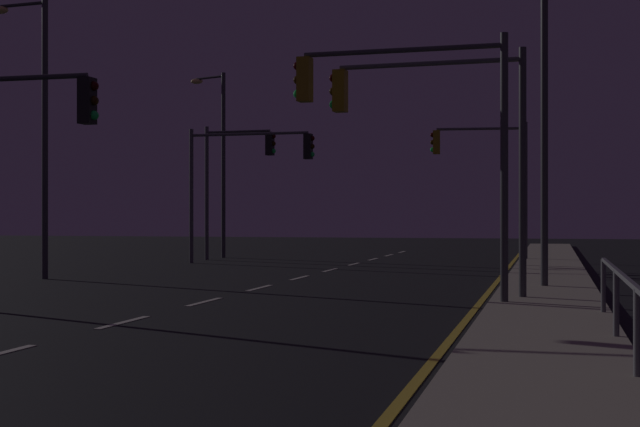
{
  "coord_description": "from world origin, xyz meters",
  "views": [
    {
      "loc": [
        7.29,
        -2.38,
        1.9
      ],
      "look_at": [
        1.61,
        20.97,
        1.92
      ],
      "focal_mm": 53.43,
      "sensor_mm": 36.0,
      "label": 1
    }
  ],
  "objects_px": {
    "traffic_light_overhead_east": "(245,166)",
    "traffic_light_near_left": "(484,163)",
    "traffic_light_far_center": "(435,122)",
    "street_lamp_median": "(37,113)",
    "street_lamp_far_end": "(219,148)",
    "traffic_light_far_left": "(409,113)",
    "traffic_light_far_right": "(235,167)",
    "street_lamp_mid_block": "(546,83)"
  },
  "relations": [
    {
      "from": "street_lamp_mid_block",
      "to": "street_lamp_far_end",
      "type": "bearing_deg",
      "value": 131.91
    },
    {
      "from": "traffic_light_far_center",
      "to": "street_lamp_far_end",
      "type": "height_order",
      "value": "street_lamp_far_end"
    },
    {
      "from": "traffic_light_overhead_east",
      "to": "traffic_light_far_right",
      "type": "height_order",
      "value": "traffic_light_far_right"
    },
    {
      "from": "traffic_light_far_center",
      "to": "traffic_light_near_left",
      "type": "relative_size",
      "value": 0.98
    },
    {
      "from": "traffic_light_far_right",
      "to": "traffic_light_far_left",
      "type": "bearing_deg",
      "value": -60.9
    },
    {
      "from": "traffic_light_overhead_east",
      "to": "street_lamp_far_end",
      "type": "relative_size",
      "value": 0.64
    },
    {
      "from": "traffic_light_near_left",
      "to": "traffic_light_far_right",
      "type": "distance_m",
      "value": 10.12
    },
    {
      "from": "traffic_light_overhead_east",
      "to": "traffic_light_far_left",
      "type": "distance_m",
      "value": 17.22
    },
    {
      "from": "traffic_light_far_center",
      "to": "street_lamp_mid_block",
      "type": "relative_size",
      "value": 0.64
    },
    {
      "from": "street_lamp_mid_block",
      "to": "traffic_light_overhead_east",
      "type": "bearing_deg",
      "value": 136.15
    },
    {
      "from": "traffic_light_far_center",
      "to": "street_lamp_median",
      "type": "relative_size",
      "value": 0.64
    },
    {
      "from": "traffic_light_near_left",
      "to": "traffic_light_far_right",
      "type": "bearing_deg",
      "value": -172.06
    },
    {
      "from": "traffic_light_near_left",
      "to": "street_lamp_mid_block",
      "type": "bearing_deg",
      "value": -80.41
    },
    {
      "from": "traffic_light_far_center",
      "to": "street_lamp_median",
      "type": "distance_m",
      "value": 13.01
    },
    {
      "from": "traffic_light_far_left",
      "to": "traffic_light_far_right",
      "type": "height_order",
      "value": "traffic_light_far_left"
    },
    {
      "from": "traffic_light_near_left",
      "to": "traffic_light_far_center",
      "type": "bearing_deg",
      "value": -89.57
    },
    {
      "from": "street_lamp_mid_block",
      "to": "traffic_light_near_left",
      "type": "bearing_deg",
      "value": 99.59
    },
    {
      "from": "traffic_light_overhead_east",
      "to": "street_lamp_median",
      "type": "bearing_deg",
      "value": -109.66
    },
    {
      "from": "traffic_light_far_center",
      "to": "street_lamp_far_end",
      "type": "relative_size",
      "value": 0.66
    },
    {
      "from": "traffic_light_far_left",
      "to": "traffic_light_far_center",
      "type": "bearing_deg",
      "value": 72.79
    },
    {
      "from": "traffic_light_overhead_east",
      "to": "traffic_light_far_right",
      "type": "xyz_separation_m",
      "value": [
        -1.28,
        2.56,
        0.12
      ]
    },
    {
      "from": "traffic_light_near_left",
      "to": "street_lamp_mid_block",
      "type": "xyz_separation_m",
      "value": [
        2.49,
        -14.76,
        1.13
      ]
    },
    {
      "from": "traffic_light_far_center",
      "to": "traffic_light_far_right",
      "type": "height_order",
      "value": "traffic_light_far_right"
    },
    {
      "from": "traffic_light_far_center",
      "to": "traffic_light_far_right",
      "type": "relative_size",
      "value": 0.96
    },
    {
      "from": "traffic_light_near_left",
      "to": "traffic_light_overhead_east",
      "type": "bearing_deg",
      "value": -155.63
    },
    {
      "from": "traffic_light_far_center",
      "to": "street_lamp_far_end",
      "type": "bearing_deg",
      "value": 122.18
    },
    {
      "from": "traffic_light_far_right",
      "to": "traffic_light_near_left",
      "type": "bearing_deg",
      "value": 7.94
    },
    {
      "from": "traffic_light_near_left",
      "to": "traffic_light_far_left",
      "type": "distance_m",
      "value": 18.94
    },
    {
      "from": "traffic_light_overhead_east",
      "to": "street_lamp_median",
      "type": "distance_m",
      "value": 10.03
    },
    {
      "from": "traffic_light_overhead_east",
      "to": "traffic_light_far_right",
      "type": "bearing_deg",
      "value": 116.46
    },
    {
      "from": "street_lamp_mid_block",
      "to": "street_lamp_median",
      "type": "distance_m",
      "value": 14.66
    },
    {
      "from": "street_lamp_mid_block",
      "to": "traffic_light_far_right",
      "type": "bearing_deg",
      "value": 133.13
    },
    {
      "from": "traffic_light_overhead_east",
      "to": "street_lamp_mid_block",
      "type": "height_order",
      "value": "street_lamp_mid_block"
    },
    {
      "from": "traffic_light_far_right",
      "to": "street_lamp_median",
      "type": "distance_m",
      "value": 12.17
    },
    {
      "from": "traffic_light_far_center",
      "to": "street_lamp_far_end",
      "type": "distance_m",
      "value": 21.99
    },
    {
      "from": "street_lamp_median",
      "to": "street_lamp_far_end",
      "type": "bearing_deg",
      "value": 87.88
    },
    {
      "from": "traffic_light_far_right",
      "to": "street_lamp_mid_block",
      "type": "height_order",
      "value": "street_lamp_mid_block"
    },
    {
      "from": "traffic_light_overhead_east",
      "to": "traffic_light_near_left",
      "type": "distance_m",
      "value": 9.6
    },
    {
      "from": "traffic_light_overhead_east",
      "to": "traffic_light_near_left",
      "type": "height_order",
      "value": "traffic_light_near_left"
    },
    {
      "from": "traffic_light_far_right",
      "to": "street_lamp_mid_block",
      "type": "bearing_deg",
      "value": -46.87
    },
    {
      "from": "traffic_light_overhead_east",
      "to": "traffic_light_far_right",
      "type": "relative_size",
      "value": 0.94
    },
    {
      "from": "traffic_light_near_left",
      "to": "street_lamp_far_end",
      "type": "xyz_separation_m",
      "value": [
        -11.57,
        0.91,
        0.83
      ]
    }
  ]
}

